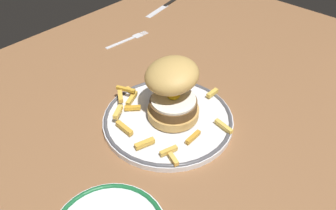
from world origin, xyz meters
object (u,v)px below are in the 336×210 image
(burger, at_px, (172,88))
(knife, at_px, (165,5))
(fork, at_px, (128,39))
(dinner_plate, at_px, (168,119))

(burger, height_order, knife, burger)
(burger, distance_m, fork, 0.36)
(knife, bearing_deg, burger, -135.98)
(dinner_plate, relative_size, fork, 1.87)
(dinner_plate, relative_size, knife, 1.50)
(burger, relative_size, knife, 0.83)
(fork, bearing_deg, burger, -117.60)
(fork, xyz_separation_m, knife, (0.24, 0.08, 0.00))
(dinner_plate, bearing_deg, fork, 60.53)
(dinner_plate, xyz_separation_m, knife, (0.42, 0.40, -0.01))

